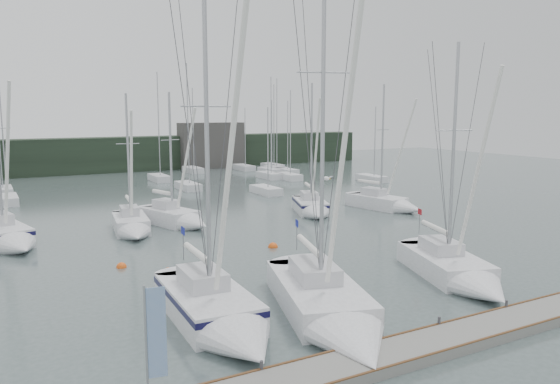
{
  "coord_description": "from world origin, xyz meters",
  "views": [
    {
      "loc": [
        -13.69,
        -19.19,
        8.89
      ],
      "look_at": [
        -0.29,
        5.0,
        4.74
      ],
      "focal_mm": 35.0,
      "sensor_mm": 36.0,
      "label": 1
    }
  ],
  "objects_px": {
    "sailboat_mid_c": "(180,219)",
    "buoy_b": "(273,247)",
    "sailboat_near_right": "(462,275)",
    "sailboat_near_center": "(333,314)",
    "buoy_a": "(169,272)",
    "sailboat_mid_b": "(133,227)",
    "sailboat_near_left": "(221,317)",
    "buoy_c": "(122,267)",
    "sailboat_mid_a": "(8,238)",
    "sailboat_mid_e": "(390,204)",
    "dock_banner": "(153,340)",
    "sailboat_mid_d": "(313,208)"
  },
  "relations": [
    {
      "from": "buoy_a",
      "to": "dock_banner",
      "type": "xyz_separation_m",
      "value": [
        -4.96,
        -14.56,
        2.68
      ]
    },
    {
      "from": "sailboat_mid_a",
      "to": "buoy_b",
      "type": "bearing_deg",
      "value": -41.88
    },
    {
      "from": "sailboat_mid_e",
      "to": "dock_banner",
      "type": "xyz_separation_m",
      "value": [
        -28.23,
        -23.37,
        2.14
      ]
    },
    {
      "from": "sailboat_mid_b",
      "to": "buoy_a",
      "type": "xyz_separation_m",
      "value": [
        -0.59,
        -10.28,
        -0.53
      ]
    },
    {
      "from": "sailboat_mid_e",
      "to": "sailboat_mid_d",
      "type": "bearing_deg",
      "value": 157.62
    },
    {
      "from": "sailboat_near_right",
      "to": "sailboat_mid_a",
      "type": "height_order",
      "value": "sailboat_near_right"
    },
    {
      "from": "buoy_a",
      "to": "buoy_b",
      "type": "bearing_deg",
      "value": 15.18
    },
    {
      "from": "sailboat_mid_c",
      "to": "buoy_b",
      "type": "bearing_deg",
      "value": -88.5
    },
    {
      "from": "sailboat_mid_e",
      "to": "buoy_b",
      "type": "distance_m",
      "value": 16.97
    },
    {
      "from": "sailboat_mid_c",
      "to": "buoy_c",
      "type": "xyz_separation_m",
      "value": [
        -6.56,
        -9.13,
        -0.57
      ]
    },
    {
      "from": "sailboat_near_left",
      "to": "buoy_c",
      "type": "bearing_deg",
      "value": 100.18
    },
    {
      "from": "buoy_a",
      "to": "dock_banner",
      "type": "distance_m",
      "value": 15.61
    },
    {
      "from": "sailboat_mid_b",
      "to": "sailboat_mid_d",
      "type": "height_order",
      "value": "sailboat_mid_d"
    },
    {
      "from": "sailboat_near_center",
      "to": "sailboat_mid_d",
      "type": "bearing_deg",
      "value": 76.81
    },
    {
      "from": "sailboat_near_right",
      "to": "dock_banner",
      "type": "xyz_separation_m",
      "value": [
        -17.45,
        -5.1,
        2.15
      ]
    },
    {
      "from": "sailboat_mid_b",
      "to": "buoy_b",
      "type": "xyz_separation_m",
      "value": [
        7.11,
        -8.19,
        -0.53
      ]
    },
    {
      "from": "sailboat_near_center",
      "to": "dock_banner",
      "type": "relative_size",
      "value": 4.61
    },
    {
      "from": "sailboat_near_right",
      "to": "dock_banner",
      "type": "bearing_deg",
      "value": -144.77
    },
    {
      "from": "sailboat_mid_c",
      "to": "buoy_c",
      "type": "distance_m",
      "value": 11.26
    },
    {
      "from": "sailboat_mid_a",
      "to": "sailboat_mid_b",
      "type": "distance_m",
      "value": 8.06
    },
    {
      "from": "sailboat_mid_e",
      "to": "buoy_a",
      "type": "height_order",
      "value": "sailboat_mid_e"
    },
    {
      "from": "sailboat_near_center",
      "to": "sailboat_mid_d",
      "type": "xyz_separation_m",
      "value": [
        12.46,
        21.17,
        -0.02
      ]
    },
    {
      "from": "buoy_b",
      "to": "sailboat_mid_b",
      "type": "bearing_deg",
      "value": 130.97
    },
    {
      "from": "buoy_c",
      "to": "sailboat_near_right",
      "type": "bearing_deg",
      "value": -38.71
    },
    {
      "from": "buoy_a",
      "to": "sailboat_mid_c",
      "type": "bearing_deg",
      "value": 68.4
    },
    {
      "from": "sailboat_mid_a",
      "to": "dock_banner",
      "type": "relative_size",
      "value": 3.34
    },
    {
      "from": "sailboat_near_left",
      "to": "sailboat_mid_c",
      "type": "distance_m",
      "value": 20.99
    },
    {
      "from": "sailboat_near_center",
      "to": "sailboat_mid_e",
      "type": "bearing_deg",
      "value": 62.26
    },
    {
      "from": "buoy_b",
      "to": "buoy_a",
      "type": "bearing_deg",
      "value": -164.82
    },
    {
      "from": "sailboat_near_right",
      "to": "sailboat_mid_e",
      "type": "bearing_deg",
      "value": 78.4
    },
    {
      "from": "sailboat_near_right",
      "to": "sailboat_near_center",
      "type": "bearing_deg",
      "value": -151.91
    },
    {
      "from": "sailboat_mid_b",
      "to": "sailboat_mid_c",
      "type": "bearing_deg",
      "value": 23.14
    },
    {
      "from": "sailboat_mid_a",
      "to": "buoy_b",
      "type": "xyz_separation_m",
      "value": [
        15.17,
        -8.36,
        -0.64
      ]
    },
    {
      "from": "sailboat_near_left",
      "to": "sailboat_near_center",
      "type": "xyz_separation_m",
      "value": [
        4.19,
        -1.9,
        -0.04
      ]
    },
    {
      "from": "sailboat_mid_b",
      "to": "sailboat_near_left",
      "type": "bearing_deg",
      "value": -85.78
    },
    {
      "from": "sailboat_near_left",
      "to": "sailboat_mid_b",
      "type": "relative_size",
      "value": 1.41
    },
    {
      "from": "dock_banner",
      "to": "sailboat_near_left",
      "type": "bearing_deg",
      "value": 62.61
    },
    {
      "from": "sailboat_near_right",
      "to": "sailboat_mid_e",
      "type": "relative_size",
      "value": 1.12
    },
    {
      "from": "sailboat_mid_b",
      "to": "sailboat_mid_c",
      "type": "distance_m",
      "value": 4.05
    },
    {
      "from": "sailboat_near_left",
      "to": "sailboat_mid_a",
      "type": "height_order",
      "value": "sailboat_near_left"
    },
    {
      "from": "sailboat_mid_d",
      "to": "sailboat_mid_e",
      "type": "bearing_deg",
      "value": 9.86
    },
    {
      "from": "sailboat_mid_a",
      "to": "sailboat_mid_d",
      "type": "height_order",
      "value": "sailboat_mid_a"
    },
    {
      "from": "sailboat_mid_a",
      "to": "buoy_b",
      "type": "relative_size",
      "value": 20.05
    },
    {
      "from": "sailboat_near_center",
      "to": "sailboat_mid_a",
      "type": "distance_m",
      "value": 24.02
    },
    {
      "from": "sailboat_near_center",
      "to": "sailboat_mid_c",
      "type": "height_order",
      "value": "sailboat_near_center"
    },
    {
      "from": "sailboat_near_center",
      "to": "sailboat_mid_e",
      "type": "height_order",
      "value": "sailboat_near_center"
    },
    {
      "from": "buoy_b",
      "to": "sailboat_near_left",
      "type": "bearing_deg",
      "value": -127.02
    },
    {
      "from": "sailboat_mid_c",
      "to": "sailboat_mid_b",
      "type": "bearing_deg",
      "value": 177.61
    },
    {
      "from": "sailboat_near_right",
      "to": "dock_banner",
      "type": "relative_size",
      "value": 3.45
    },
    {
      "from": "sailboat_near_center",
      "to": "sailboat_near_right",
      "type": "relative_size",
      "value": 1.33
    }
  ]
}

